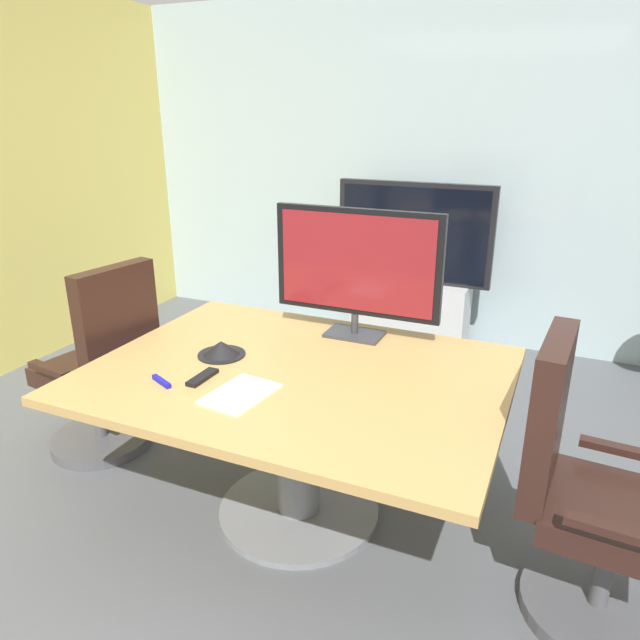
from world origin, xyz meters
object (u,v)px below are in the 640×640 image
office_chair_right (586,508)px  office_chair_left (104,376)px  conference_table (297,407)px  wall_display_unit (411,293)px  conference_phone (221,349)px  remote_control (202,377)px  tv_monitor (357,266)px

office_chair_right → office_chair_left: bearing=90.7°
conference_table → wall_display_unit: size_ratio=1.36×
office_chair_right → conference_phone: size_ratio=4.95×
office_chair_right → remote_control: size_ratio=6.41×
conference_phone → remote_control: 0.26m
office_chair_left → wall_display_unit: bearing=161.5°
conference_table → tv_monitor: (0.08, 0.50, 0.54)m
wall_display_unit → conference_phone: size_ratio=5.95×
remote_control → conference_table: bearing=37.8°
conference_phone → remote_control: size_ratio=1.29×
tv_monitor → wall_display_unit: (-0.18, 1.75, -0.66)m
remote_control → office_chair_right: bearing=7.5°
office_chair_left → tv_monitor: (1.29, 0.42, 0.65)m
office_chair_right → tv_monitor: (-1.12, 0.57, 0.65)m
conference_table → wall_display_unit: 2.25m
office_chair_right → tv_monitor: 1.41m
office_chair_left → office_chair_right: bearing=95.0°
office_chair_left → conference_phone: size_ratio=4.95×
remote_control → office_chair_left: bearing=161.8°
office_chair_left → tv_monitor: 1.50m
wall_display_unit → remote_control: wall_display_unit is taller
conference_table → remote_control: 0.45m
office_chair_right → remote_control: (-1.53, -0.16, 0.30)m
tv_monitor → office_chair_right: bearing=-27.1°
office_chair_right → wall_display_unit: 2.66m
office_chair_right → remote_control: office_chair_right is taller
conference_table → wall_display_unit: wall_display_unit is taller
conference_phone → conference_table: bearing=-1.0°
wall_display_unit → remote_control: size_ratio=7.71×
office_chair_left → conference_phone: (0.81, -0.06, 0.32)m
tv_monitor → wall_display_unit: size_ratio=0.64×
wall_display_unit → conference_phone: bearing=-97.6°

